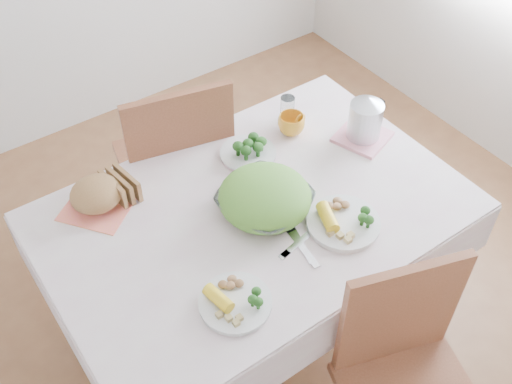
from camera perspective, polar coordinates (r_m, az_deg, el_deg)
floor at (r=2.77m, az=-0.10°, el=-12.37°), size 3.60×3.60×0.00m
dining_table at (r=2.46m, az=-0.11°, el=-7.74°), size 1.40×0.90×0.75m
tablecloth at (r=2.17m, az=-0.13°, el=-1.71°), size 1.50×1.00×0.01m
chair_far at (r=2.78m, az=-7.80°, el=2.30°), size 0.55×0.55×1.02m
salad_bowl at (r=2.13m, az=0.84°, el=-0.97°), size 0.38×0.38×0.08m
dinner_plate_left at (r=1.90m, az=-1.98°, el=-10.49°), size 0.27×0.27×0.02m
dinner_plate_right at (r=2.13m, az=8.30°, el=-2.94°), size 0.37×0.37×0.02m
broccoli_plate at (r=2.36m, az=-0.76°, el=3.64°), size 0.28×0.28×0.02m
napkin at (r=2.25m, az=-14.71°, el=-1.21°), size 0.33×0.33×0.00m
bread_loaf at (r=2.21m, az=-14.97°, el=-0.21°), size 0.22×0.22×0.11m
yellow_mug at (r=2.45m, az=3.38°, el=6.46°), size 0.13×0.13×0.09m
glass_tumbler at (r=2.50m, az=3.00°, el=8.04°), size 0.08×0.08×0.11m
pink_tray at (r=2.48m, az=10.09°, el=5.21°), size 0.25×0.25×0.02m
electric_kettle at (r=2.41m, az=10.42°, el=7.25°), size 0.14×0.14×0.19m
fork_left at (r=2.05m, az=4.33°, el=-5.16°), size 0.05×0.21×0.00m
fork_right at (r=2.06m, az=4.30°, el=-4.93°), size 0.06×0.18×0.00m
knife at (r=2.07m, az=4.37°, el=-4.60°), size 0.20×0.06×0.00m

